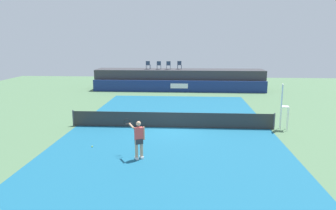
{
  "coord_description": "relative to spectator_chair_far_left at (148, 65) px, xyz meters",
  "views": [
    {
      "loc": [
        1.02,
        -18.8,
        5.31
      ],
      "look_at": [
        -0.36,
        2.0,
        1.0
      ],
      "focal_mm": 33.71,
      "sensor_mm": 36.0,
      "label": 1
    }
  ],
  "objects": [
    {
      "name": "ground_plane",
      "position": [
        3.37,
        -12.13,
        -2.69
      ],
      "size": [
        48.0,
        48.0,
        0.0
      ],
      "primitive_type": "plane",
      "color": "#4C704C"
    },
    {
      "name": "court_inner",
      "position": [
        3.37,
        -15.13,
        -2.69
      ],
      "size": [
        12.0,
        22.0,
        0.0
      ],
      "primitive_type": "cube",
      "color": "#16597A",
      "rests_on": "ground"
    },
    {
      "name": "sponsor_wall",
      "position": [
        3.37,
        -1.63,
        -2.09
      ],
      "size": [
        18.0,
        0.22,
        1.2
      ],
      "color": "navy",
      "rests_on": "ground"
    },
    {
      "name": "spectator_platform",
      "position": [
        3.37,
        0.17,
        -1.59
      ],
      "size": [
        18.0,
        2.8,
        2.2
      ],
      "primitive_type": "cube",
      "color": "#38383D",
      "rests_on": "ground"
    },
    {
      "name": "spectator_chair_far_left",
      "position": [
        0.0,
        0.0,
        0.0
      ],
      "size": [
        0.48,
        0.48,
        0.89
      ],
      "color": "#2D3D56",
      "rests_on": "spectator_platform"
    },
    {
      "name": "spectator_chair_left",
      "position": [
        1.18,
        -0.1,
        0.0
      ],
      "size": [
        0.46,
        0.46,
        0.89
      ],
      "color": "#2D3D56",
      "rests_on": "spectator_platform"
    },
    {
      "name": "spectator_chair_center",
      "position": [
        2.21,
        -0.13,
        0.0
      ],
      "size": [
        0.47,
        0.47,
        0.89
      ],
      "color": "#2D3D56",
      "rests_on": "spectator_platform"
    },
    {
      "name": "spectator_chair_right",
      "position": [
        3.37,
        0.32,
        0.0
      ],
      "size": [
        0.46,
        0.46,
        0.89
      ],
      "color": "#2D3D56",
      "rests_on": "spectator_platform"
    },
    {
      "name": "umpire_chair",
      "position": [
        10.04,
        -15.11,
        -1.11
      ],
      "size": [
        0.5,
        0.5,
        2.76
      ],
      "color": "white",
      "rests_on": "ground"
    },
    {
      "name": "tennis_net",
      "position": [
        3.37,
        -15.13,
        -2.22
      ],
      "size": [
        12.4,
        0.02,
        0.95
      ],
      "primitive_type": "cube",
      "color": "#2D2D2D",
      "rests_on": "ground"
    },
    {
      "name": "net_post_near",
      "position": [
        -2.83,
        -15.13,
        -2.19
      ],
      "size": [
        0.1,
        0.1,
        1.0
      ],
      "primitive_type": "cylinder",
      "color": "#4C4C51",
      "rests_on": "ground"
    },
    {
      "name": "net_post_far",
      "position": [
        9.57,
        -15.13,
        -2.19
      ],
      "size": [
        0.1,
        0.1,
        1.0
      ],
      "primitive_type": "cylinder",
      "color": "#4C4C51",
      "rests_on": "ground"
    },
    {
      "name": "tennis_player",
      "position": [
        2.16,
        -20.44,
        -1.73
      ],
      "size": [
        1.07,
        1.03,
        1.77
      ],
      "color": "white",
      "rests_on": "court_inner"
    },
    {
      "name": "tennis_ball",
      "position": [
        -0.44,
        -19.07,
        -2.66
      ],
      "size": [
        0.07,
        0.07,
        0.07
      ],
      "primitive_type": "sphere",
      "color": "#D8EA33",
      "rests_on": "court_inner"
    }
  ]
}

